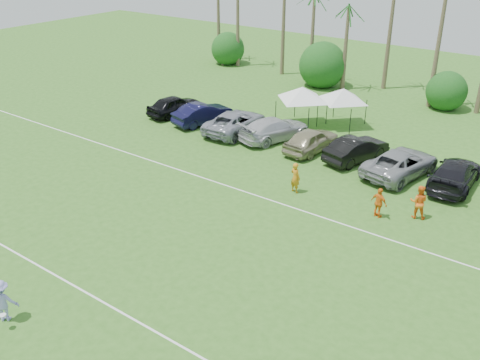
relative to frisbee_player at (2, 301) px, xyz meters
The scene contains 21 objects.
ground 1.42m from the frisbee_player, 95.21° to the left, with size 120.00×120.00×0.00m, color #34681F.
field_lines 9.11m from the frisbee_player, 90.61° to the left, with size 80.00×12.10×0.01m.
palm_tree_4 39.81m from the frisbee_player, 95.99° to the left, with size 2.40×2.40×8.90m.
palm_tree_5 39.76m from the frisbee_player, 90.14° to the left, with size 2.40×2.40×9.90m.
bush_tree_0 44.39m from the frisbee_player, 115.49° to the left, with size 4.00×4.00×4.00m.
bush_tree_1 40.53m from the frisbee_player, 98.65° to the left, with size 4.00×4.00×4.00m.
bush_tree_2 40.50m from the frisbee_player, 81.62° to the left, with size 4.00×4.00×4.00m.
sideline_player_a 17.21m from the frisbee_player, 77.84° to the left, with size 0.69×0.45×1.90m, color orange.
sideline_player_b 20.99m from the frisbee_player, 59.62° to the left, with size 0.94×0.73×1.94m, color orange.
sideline_player_c 19.09m from the frisbee_player, 62.36° to the left, with size 1.02×0.42×1.73m, color orange.
canopy_tent_left 27.32m from the frisbee_player, 94.21° to the left, with size 4.52×4.52×3.66m.
canopy_tent_right 29.11m from the frisbee_player, 88.84° to the left, with size 4.34×4.34×3.52m.
frisbee_player is the anchor object (origin of this frame).
parked_car_0 25.99m from the frisbee_player, 117.11° to the left, with size 1.96×4.88×1.66m, color black.
parked_car_1 24.44m from the frisbee_player, 110.53° to the left, with size 1.76×5.05×1.66m, color black.
parked_car_2 23.44m from the frisbee_player, 103.05° to the left, with size 2.76×5.99×1.66m, color #9294A0.
parked_car_3 23.43m from the frisbee_player, 94.94° to the left, with size 2.33×5.73×1.66m, color #B9B9BD.
parked_car_4 23.01m from the frisbee_player, 86.86° to the left, with size 1.96×4.88×1.66m, color gray.
parked_car_5 23.76m from the frisbee_player, 78.99° to the left, with size 1.76×5.05×1.66m, color black.
parked_car_6 24.13m from the frisbee_player, 71.10° to the left, with size 2.76×5.99×1.66m, color gray.
parked_car_7 25.75m from the frisbee_player, 64.48° to the left, with size 2.33×5.73×1.66m, color black.
Camera 1 is at (17.94, -9.28, 14.67)m, focal length 40.00 mm.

